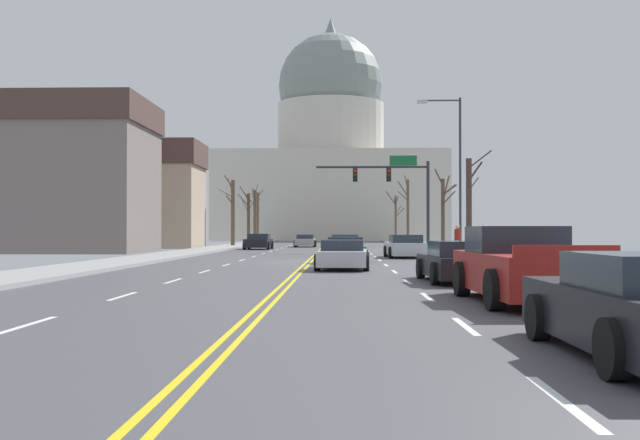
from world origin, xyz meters
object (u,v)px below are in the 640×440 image
pedestrian_00 (485,242)px  pedestrian_01 (458,239)px  pickup_truck_near_05 (524,267)px  sedan_oncoming_01 (305,241)px  sedan_near_00 (345,245)px  sedan_near_02 (345,250)px  sedan_near_01 (405,247)px  sedan_near_04 (459,262)px  bicycle_parked (494,253)px  signal_gantry (396,183)px  sedan_near_03 (343,255)px  street_lamp_right (455,162)px  sedan_oncoming_00 (259,242)px

pedestrian_00 → pedestrian_01: pedestrian_01 is taller
pickup_truck_near_05 → pedestrian_00: pedestrian_00 is taller
pickup_truck_near_05 → sedan_oncoming_01: (-7.12, 52.40, -0.20)m
sedan_near_00 → sedan_near_02: sedan_near_00 is taller
sedan_near_01 → sedan_near_04: size_ratio=0.98×
bicycle_parked → pedestrian_01: bearing=97.3°
sedan_near_02 → bicycle_parked: size_ratio=2.55×
sedan_near_04 → sedan_near_00: bearing=97.3°
sedan_near_00 → pedestrian_01: pedestrian_01 is taller
sedan_near_04 → sedan_near_01: bearing=89.7°
signal_gantry → sedan_near_00: size_ratio=1.72×
signal_gantry → pickup_truck_near_05: size_ratio=1.48×
sedan_near_04 → pedestrian_00: bearing=75.1°
sedan_near_03 → bicycle_parked: bearing=33.8°
pedestrian_00 → pedestrian_01: bearing=90.8°
street_lamp_right → sedan_near_01: (-2.80, -0.15, -4.71)m
street_lamp_right → pedestrian_01: (-0.21, -2.25, -4.24)m
signal_gantry → sedan_oncoming_01: size_ratio=1.85×
pedestrian_00 → sedan_near_02: bearing=155.6°
sedan_oncoming_00 → bicycle_parked: (13.53, -26.11, -0.10)m
sedan_near_03 → pedestrian_00: 7.03m
sedan_oncoming_01 → sedan_oncoming_00: bearing=-111.8°
sedan_near_04 → sedan_oncoming_01: 46.68m
signal_gantry → sedan_oncoming_01: bearing=113.7°
sedan_near_01 → bicycle_parked: (3.34, -7.93, -0.12)m
sedan_near_00 → sedan_near_03: 18.10m
pedestrian_01 → sedan_near_03: bearing=-120.3°
sedan_near_01 → pedestrian_00: pedestrian_00 is taller
sedan_near_02 → pedestrian_00: 6.69m
pickup_truck_near_05 → bicycle_parked: pickup_truck_near_05 is taller
sedan_oncoming_01 → sedan_near_00: bearing=-80.5°
signal_gantry → pedestrian_00: 20.10m
signal_gantry → pedestrian_01: (2.33, -12.51, -3.75)m
sedan_near_00 → bicycle_parked: (6.66, -13.52, -0.10)m
bicycle_parked → sedan_near_03: bearing=-146.2°
sedan_near_02 → sedan_near_03: (-0.10, -6.09, -0.03)m
sedan_near_02 → sedan_near_04: size_ratio=0.98×
signal_gantry → pedestrian_01: size_ratio=4.74×
pickup_truck_near_05 → pedestrian_00: (2.39, 16.65, 0.28)m
sedan_near_02 → sedan_oncoming_01: 33.17m
sedan_oncoming_00 → sedan_near_04: bearing=-75.1°
pickup_truck_near_05 → sedan_oncoming_01: bearing=97.7°
signal_gantry → bicycle_parked: size_ratio=4.47×
pedestrian_00 → sedan_near_01: bearing=106.3°
sedan_near_02 → sedan_near_03: bearing=-90.9°
sedan_near_02 → sedan_near_03: size_ratio=1.00×
sedan_oncoming_00 → street_lamp_right: bearing=-54.2°
sedan_near_01 → pedestrian_01: 3.37m
sedan_near_04 → sedan_oncoming_00: sedan_oncoming_00 is taller
sedan_near_00 → sedan_near_02: bearing=-90.3°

